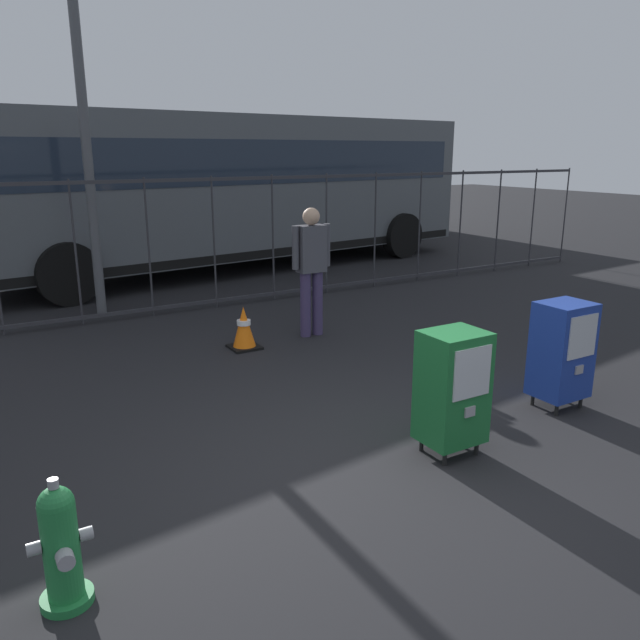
{
  "coord_description": "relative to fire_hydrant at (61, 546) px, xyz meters",
  "views": [
    {
      "loc": [
        -2.47,
        -3.46,
        2.38
      ],
      "look_at": [
        0.3,
        1.2,
        0.9
      ],
      "focal_mm": 35.22,
      "sensor_mm": 36.0,
      "label": 1
    }
  ],
  "objects": [
    {
      "name": "bus_near",
      "position": [
        4.73,
        8.82,
        1.36
      ],
      "size": [
        10.73,
        3.8,
        3.0
      ],
      "rotation": [
        0.0,
        0.0,
        0.13
      ],
      "color": "#4C5156",
      "rests_on": "ground_plane"
    },
    {
      "name": "fence_barrier",
      "position": [
        2.17,
        5.82,
        0.67
      ],
      "size": [
        18.03,
        0.04,
        2.0
      ],
      "color": "#2D2D33",
      "rests_on": "ground_plane"
    },
    {
      "name": "newspaper_box_primary",
      "position": [
        4.5,
        0.46,
        0.22
      ],
      "size": [
        0.48,
        0.42,
        1.02
      ],
      "color": "black",
      "rests_on": "ground_plane"
    },
    {
      "name": "bus_far",
      "position": [
        7.41,
        12.44,
        1.36
      ],
      "size": [
        10.65,
        3.38,
        3.0
      ],
      "rotation": [
        0.0,
        0.0,
        0.07
      ],
      "color": "beige",
      "rests_on": "ground_plane"
    },
    {
      "name": "fire_hydrant",
      "position": [
        0.0,
        0.0,
        0.0
      ],
      "size": [
        0.33,
        0.31,
        0.75
      ],
      "color": "#1E7238",
      "rests_on": "ground_plane"
    },
    {
      "name": "pedestrian",
      "position": [
        3.68,
        3.73,
        0.6
      ],
      "size": [
        0.55,
        0.22,
        1.67
      ],
      "color": "#382D51",
      "rests_on": "ground_plane"
    },
    {
      "name": "traffic_cone",
      "position": [
        2.68,
        3.66,
        -0.09
      ],
      "size": [
        0.36,
        0.36,
        0.53
      ],
      "color": "black",
      "rests_on": "ground_plane"
    },
    {
      "name": "newspaper_box_secondary",
      "position": [
        2.96,
        0.27,
        0.22
      ],
      "size": [
        0.48,
        0.42,
        1.02
      ],
      "color": "black",
      "rests_on": "ground_plane"
    },
    {
      "name": "ground_plane",
      "position": [
        2.17,
        0.28,
        -0.35
      ],
      "size": [
        60.0,
        60.0,
        0.0
      ],
      "primitive_type": "plane",
      "color": "black"
    }
  ]
}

